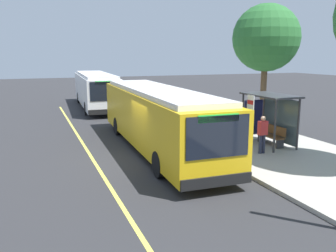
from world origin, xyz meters
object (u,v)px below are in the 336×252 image
transit_bus_main (157,116)px  route_sign_post (250,120)px  transit_bus_second (95,89)px  pedestrian_commuter (262,132)px  waiting_bench (272,135)px

transit_bus_main → route_sign_post: 4.69m
transit_bus_second → pedestrian_commuter: size_ratio=7.20×
route_sign_post → pedestrian_commuter: (-1.03, 1.40, -0.84)m
transit_bus_main → route_sign_post: (3.93, 2.54, 0.34)m
route_sign_post → transit_bus_main: bearing=-147.1°
transit_bus_second → waiting_bench: size_ratio=7.61×
transit_bus_main → transit_bus_second: (-14.99, -0.29, -0.00)m
transit_bus_main → route_sign_post: bearing=32.9°
waiting_bench → route_sign_post: route_sign_post is taller
route_sign_post → pedestrian_commuter: size_ratio=1.66×
route_sign_post → transit_bus_second: bearing=-171.5°
waiting_bench → route_sign_post: size_ratio=0.57×
transit_bus_main → waiting_bench: size_ratio=7.90×
waiting_bench → route_sign_post: (2.14, -2.79, 1.32)m
transit_bus_main → transit_bus_second: bearing=-178.9°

